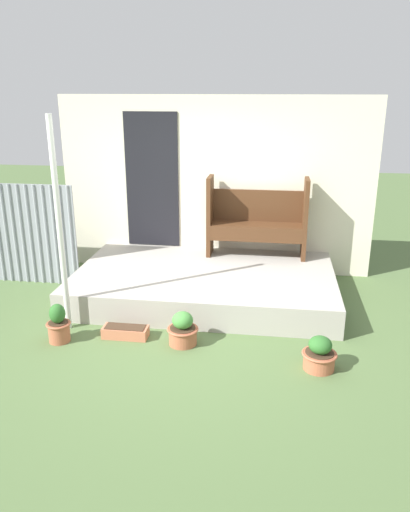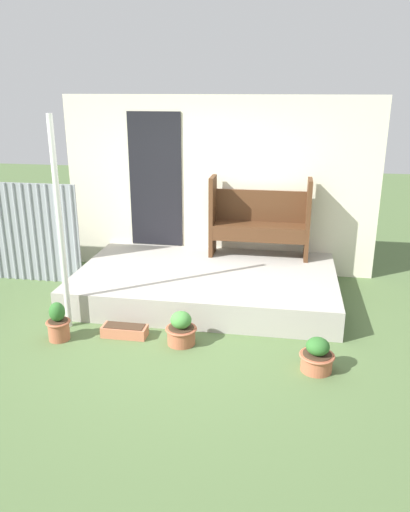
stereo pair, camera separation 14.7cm
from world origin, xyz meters
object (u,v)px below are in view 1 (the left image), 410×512
(planter_box_rect, at_px, (125,332))
(bench, at_px, (257,217))
(flower_pot_middle, at_px, (183,330))
(flower_pot_right, at_px, (319,355))
(support_post, at_px, (60,228))
(flower_pot_left, at_px, (58,325))

(planter_box_rect, bearing_deg, bench, 56.70)
(flower_pot_middle, xyz_separation_m, flower_pot_right, (1.45, -0.32, -0.01))
(flower_pot_right, bearing_deg, support_post, 169.81)
(flower_pot_right, bearing_deg, planter_box_rect, 169.98)
(flower_pot_left, distance_m, flower_pot_right, 2.83)
(bench, distance_m, flower_pot_left, 3.17)
(bench, relative_size, flower_pot_middle, 3.72)
(flower_pot_left, bearing_deg, planter_box_rect, 15.42)
(bench, bearing_deg, flower_pot_right, -73.12)
(flower_pot_left, bearing_deg, flower_pot_middle, 5.55)
(bench, relative_size, planter_box_rect, 2.75)
(flower_pot_left, relative_size, flower_pot_right, 1.26)
(planter_box_rect, bearing_deg, flower_pot_left, -164.58)
(bench, xyz_separation_m, flower_pot_left, (-2.07, -2.28, -0.73))
(bench, height_order, planter_box_rect, bench)
(bench, relative_size, flower_pot_right, 3.97)
(flower_pot_middle, relative_size, planter_box_rect, 0.74)
(support_post, bearing_deg, flower_pot_middle, -8.01)
(flower_pot_middle, height_order, flower_pot_right, flower_pot_middle)
(support_post, relative_size, planter_box_rect, 4.75)
(flower_pot_left, relative_size, flower_pot_middle, 1.18)
(bench, xyz_separation_m, planter_box_rect, (-1.37, -2.09, -0.86))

